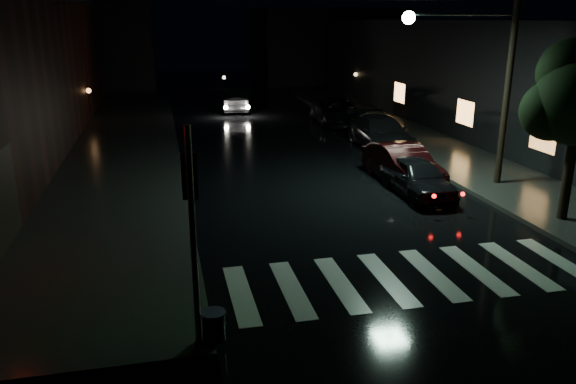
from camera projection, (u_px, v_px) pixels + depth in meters
ground at (296, 299)px, 12.71m from camera, size 120.00×120.00×0.00m
sidewalk_left at (111, 161)px, 24.66m from camera, size 6.00×44.00×0.15m
sidewalk_right at (426, 145)px, 27.84m from camera, size 4.00×44.00×0.15m
building_right at (510, 74)px, 32.18m from camera, size 10.00×40.00×6.00m
building_far_left at (75, 42)px, 51.31m from camera, size 14.00×10.00×8.00m
building_far_right at (326, 45)px, 56.54m from camera, size 14.00×10.00×7.00m
crosswalk at (410, 276)px, 13.80m from camera, size 9.00×3.00×0.01m
signal_pole_corner at (204, 273)px, 10.44m from camera, size 0.68×0.61×4.20m
utility_pole at (494, 62)px, 19.73m from camera, size 4.92×0.44×8.00m
parked_car_a at (417, 177)px, 19.95m from camera, size 1.65×4.00×1.35m
parked_car_b at (403, 164)px, 21.39m from camera, size 1.73×4.58×1.49m
parked_car_c at (381, 133)px, 27.14m from camera, size 2.47×5.49×1.56m
parked_car_d at (338, 111)px, 33.44m from camera, size 3.01×5.76×1.55m
oncoming_car at (234, 100)px, 38.20m from camera, size 1.94×4.72×1.52m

